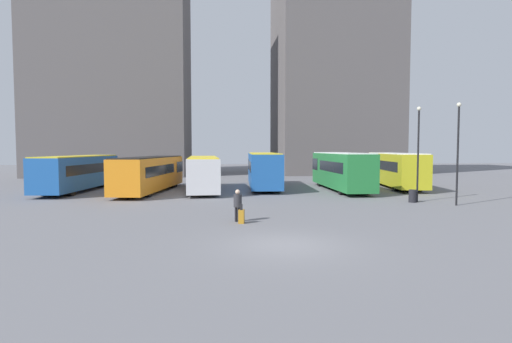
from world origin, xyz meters
name	(u,v)px	position (x,y,z in m)	size (l,w,h in m)	color
ground_plane	(285,245)	(0.00, 0.00, 0.00)	(160.00, 160.00, 0.00)	slate
building_block_left	(116,61)	(-16.50, 44.30, 16.07)	(19.98, 16.21, 32.14)	#5B5656
building_block_right	(333,60)	(14.98, 44.30, 16.86)	(16.95, 14.15, 33.73)	#5B5656
bus_0	(79,172)	(-14.21, 20.97, 1.65)	(3.69, 12.24, 3.01)	#1E56A3
bus_1	(151,173)	(-8.03, 19.75, 1.61)	(4.37, 12.65, 2.94)	orange
bus_2	(203,172)	(-3.64, 19.77, 1.59)	(2.87, 10.87, 2.93)	silver
bus_3	(263,169)	(1.81, 21.91, 1.76)	(3.28, 11.59, 3.23)	#1E56A3
bus_4	(341,170)	(8.31, 19.42, 1.78)	(2.73, 11.57, 3.27)	#237A38
bus_5	(395,168)	(14.24, 21.54, 1.76)	(4.21, 12.18, 3.21)	gold
traveler	(238,203)	(-1.50, 5.06, 0.95)	(0.48, 0.48, 1.59)	black
suitcase	(241,216)	(-1.35, 4.57, 0.34)	(0.33, 0.40, 0.96)	#B27A1E
lamp_post_0	(458,146)	(12.66, 9.28, 3.77)	(0.28, 0.28, 6.51)	black
lamp_post_1	(418,147)	(11.05, 11.19, 3.73)	(0.28, 0.28, 6.44)	black
trash_bin	(413,196)	(10.62, 10.98, 0.42)	(0.52, 0.52, 0.85)	black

